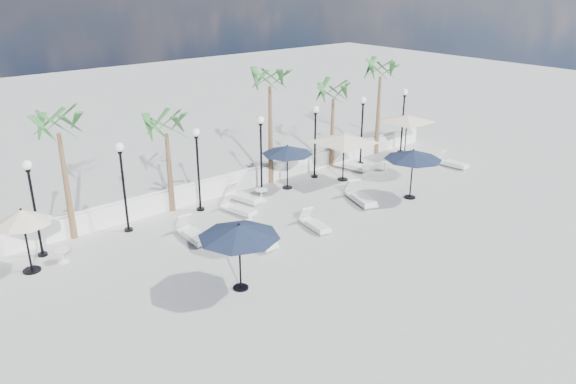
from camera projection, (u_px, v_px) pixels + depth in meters
ground at (357, 237)px, 23.04m from camera, size 100.00×100.00×0.00m
balustrade at (250, 178)px, 28.26m from camera, size 26.00×0.30×1.01m
lamppost_0 at (32, 195)px, 20.59m from camera, size 0.36×0.36×3.84m
lamppost_1 at (122, 175)px, 22.66m from camera, size 0.36×0.36×3.84m
lamppost_2 at (197, 158)px, 24.73m from camera, size 0.36×0.36×3.84m
lamppost_3 at (261, 144)px, 26.81m from camera, size 0.36×0.36×3.84m
lamppost_4 at (315, 132)px, 28.88m from camera, size 0.36×0.36×3.84m
lamppost_5 at (362, 121)px, 30.96m from camera, size 0.36×0.36×3.84m
lamppost_6 at (403, 112)px, 33.03m from camera, size 0.36×0.36×3.84m
palm_0 at (58, 130)px, 21.31m from camera, size 2.60×2.60×5.50m
palm_1 at (166, 130)px, 24.26m from camera, size 2.60×2.60×4.70m
palm_2 at (270, 84)px, 27.14m from camera, size 2.60×2.60×6.10m
palm_3 at (333, 96)px, 30.12m from camera, size 2.60×2.60×4.90m
palm_4 at (381, 74)px, 32.03m from camera, size 2.60×2.60×5.70m
lounger_0 at (193, 233)px, 22.75m from camera, size 0.73×2.05×0.76m
lounger_1 at (256, 238)px, 22.30m from camera, size 0.83×2.07×0.76m
lounger_2 at (314, 223)px, 23.72m from camera, size 0.82×1.83×0.66m
lounger_3 at (238, 208)px, 25.24m from camera, size 0.97×1.94×0.70m
lounger_4 at (360, 197)px, 26.42m from camera, size 1.33×2.27×0.81m
lounger_5 at (243, 196)px, 26.58m from camera, size 1.09×2.03×0.73m
lounger_6 at (351, 165)px, 30.94m from camera, size 1.07×2.12×0.76m
lounger_7 at (452, 163)px, 31.34m from camera, size 0.80×1.93×0.70m
side_table_0 at (63, 255)px, 20.90m from camera, size 0.53×0.53×0.52m
side_table_1 at (261, 194)px, 26.56m from camera, size 0.58×0.58×0.57m
side_table_2 at (384, 165)px, 30.77m from camera, size 0.46×0.46×0.44m
parasol_navy_left at (239, 231)px, 18.46m from camera, size 2.77×2.77×2.45m
parasol_navy_mid at (287, 150)px, 27.55m from camera, size 2.54×2.54×2.28m
parasol_navy_right at (413, 155)px, 26.26m from camera, size 2.74×2.74×2.46m
parasol_cream_sq_a at (344, 135)px, 28.52m from camera, size 5.31×5.31×2.61m
parasol_cream_sq_b at (407, 115)px, 32.89m from camera, size 5.03×5.03×2.52m
parasol_cream_small at (22, 218)px, 19.59m from camera, size 2.02×2.02×2.48m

